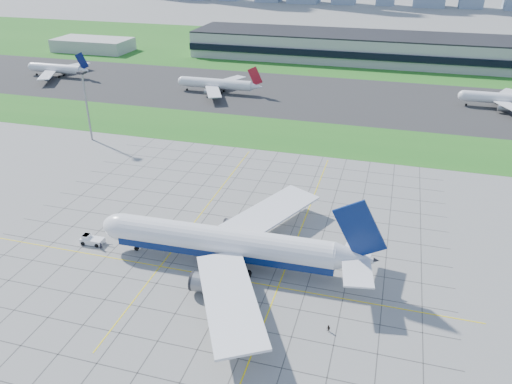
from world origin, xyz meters
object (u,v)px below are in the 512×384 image
at_px(crew_near, 101,246).
at_px(distant_jet_1, 217,84).
at_px(pushback_tug, 91,240).
at_px(crew_far, 328,329).
at_px(distant_jet_2, 506,99).
at_px(light_mast, 86,98).
at_px(airliner, 226,243).
at_px(distant_jet_0, 57,68).

relative_size(crew_near, distant_jet_1, 0.04).
xyz_separation_m(pushback_tug, crew_far, (61.09, -14.99, -0.23)).
distance_m(crew_far, distant_jet_2, 170.16).
xyz_separation_m(light_mast, crew_far, (100.51, -77.73, -15.38)).
relative_size(light_mast, distant_jet_1, 0.60).
bearing_deg(airliner, distant_jet_1, 109.16).
bearing_deg(crew_far, distant_jet_2, 116.88).
xyz_separation_m(crew_near, crew_far, (57.31, -13.19, -0.15)).
xyz_separation_m(airliner, distant_jet_2, (79.73, 145.51, -1.20)).
height_order(light_mast, crew_near, light_mast).
bearing_deg(crew_near, pushback_tug, 110.86).
bearing_deg(distant_jet_1, light_mast, -108.21).
bearing_deg(distant_jet_1, airliner, -69.33).
bearing_deg(pushback_tug, light_mast, 120.64).
bearing_deg(distant_jet_0, airliner, -44.10).
bearing_deg(light_mast, distant_jet_0, 131.83).
bearing_deg(pushback_tug, airliner, -0.05).
bearing_deg(airliner, crew_far, -32.98).
bearing_deg(light_mast, airliner, -39.68).
bearing_deg(distant_jet_0, distant_jet_2, 1.33).
relative_size(crew_near, crew_far, 1.19).
distance_m(light_mast, distant_jet_0, 105.93).
bearing_deg(light_mast, crew_far, -37.72).
distance_m(crew_far, distant_jet_0, 231.42).
bearing_deg(pushback_tug, distant_jet_2, 50.38).
height_order(crew_near, distant_jet_2, distant_jet_2).
xyz_separation_m(light_mast, pushback_tug, (39.42, -62.74, -15.15)).
relative_size(pushback_tug, crew_near, 4.38).
xyz_separation_m(crew_far, distant_jet_1, (-76.65, 150.27, 3.68)).
xyz_separation_m(airliner, crew_far, (25.95, -15.89, -4.88)).
bearing_deg(airliner, distant_jet_0, 134.39).
relative_size(light_mast, airliner, 0.38).
height_order(pushback_tug, distant_jet_2, distant_jet_2).
relative_size(crew_near, distant_jet_0, 0.04).
xyz_separation_m(airliner, pushback_tug, (-35.13, -0.90, -4.65)).
height_order(airliner, distant_jet_0, airliner).
distance_m(airliner, pushback_tug, 35.45).
distance_m(airliner, distant_jet_1, 143.63).
relative_size(airliner, crew_near, 35.00).
xyz_separation_m(pushback_tug, crew_near, (3.78, -1.80, -0.08)).
relative_size(light_mast, crew_near, 13.39).
bearing_deg(airliner, pushback_tug, 179.95).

